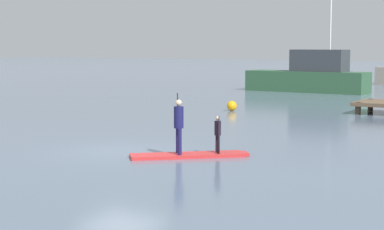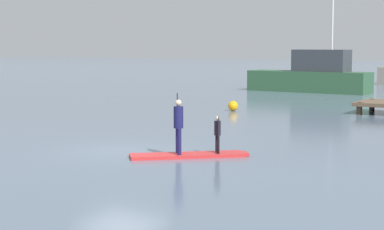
{
  "view_description": "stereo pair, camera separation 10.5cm",
  "coord_description": "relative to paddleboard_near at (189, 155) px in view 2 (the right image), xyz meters",
  "views": [
    {
      "loc": [
        12.57,
        -16.64,
        3.4
      ],
      "look_at": [
        1.77,
        1.5,
        1.13
      ],
      "focal_mm": 61.02,
      "sensor_mm": 36.0,
      "label": 1
    },
    {
      "loc": [
        12.66,
        -16.58,
        3.4
      ],
      "look_at": [
        1.77,
        1.5,
        1.13
      ],
      "focal_mm": 61.02,
      "sensor_mm": 36.0,
      "label": 2
    }
  ],
  "objects": [
    {
      "name": "paddleboard_near",
      "position": [
        0.0,
        0.0,
        0.0
      ],
      "size": [
        3.18,
        2.91,
        0.1
      ],
      "color": "red",
      "rests_on": "ground"
    },
    {
      "name": "mooring_buoy_near",
      "position": [
        -5.28,
        13.06,
        0.21
      ],
      "size": [
        0.52,
        0.52,
        0.52
      ],
      "primitive_type": "sphere",
      "color": "orange",
      "rests_on": "ground"
    },
    {
      "name": "fishing_boat_white_large",
      "position": [
        -6.65,
        28.01,
        1.12
      ],
      "size": [
        9.03,
        2.66,
        7.16
      ],
      "color": "#2D5638",
      "rests_on": "ground"
    },
    {
      "name": "ground_plane",
      "position": [
        -2.46,
        -0.21,
        -0.05
      ],
      "size": [
        240.0,
        240.0,
        0.0
      ],
      "primitive_type": "plane",
      "color": "slate"
    },
    {
      "name": "paddler_child_solo",
      "position": [
        0.67,
        0.57,
        0.69
      ],
      "size": [
        0.31,
        0.33,
        1.14
      ],
      "color": "black",
      "rests_on": "paddleboard_near"
    },
    {
      "name": "paddler_adult",
      "position": [
        -0.26,
        -0.22,
        1.0
      ],
      "size": [
        0.41,
        0.43,
        1.84
      ],
      "color": "#19194C",
      "rests_on": "paddleboard_near"
    }
  ]
}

